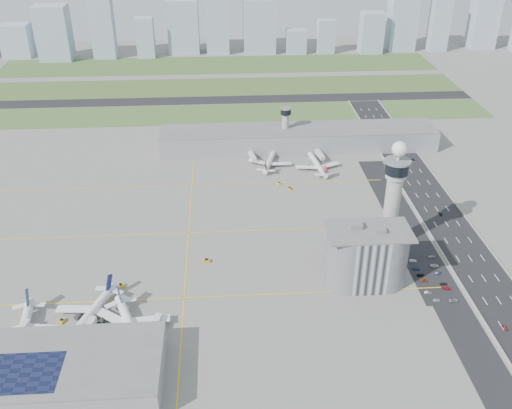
{
  "coord_description": "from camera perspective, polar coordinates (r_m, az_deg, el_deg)",
  "views": [
    {
      "loc": [
        -18.93,
        -254.18,
        180.18
      ],
      "look_at": [
        0.0,
        35.0,
        15.0
      ],
      "focal_mm": 40.0,
      "sensor_mm": 36.0,
      "label": 1
    }
  ],
  "objects": [
    {
      "name": "skyline_bldg_13",
      "position": [
        735.23,
        14.47,
        17.87
      ],
      "size": [
        32.26,
        25.81,
        81.2
      ],
      "primitive_type": "cube",
      "color": "#9EADC1",
      "rests_on": "ground"
    },
    {
      "name": "car_lot_5",
      "position": [
        321.92,
        15.42,
        -5.45
      ],
      "size": [
        4.01,
        1.74,
        1.28
      ],
      "primitive_type": "imported",
      "rotation": [
        0.0,
        0.0,
        1.47
      ],
      "color": "silver",
      "rests_on": "ground"
    },
    {
      "name": "tug_5",
      "position": [
        382.13,
        3.36,
        1.64
      ],
      "size": [
        3.51,
        3.4,
        1.69
      ],
      "primitive_type": null,
      "rotation": [
        0.0,
        0.0,
        0.87
      ],
      "color": "orange",
      "rests_on": "ground"
    },
    {
      "name": "taxiway_line_h_1",
      "position": [
        337.14,
        -6.75,
        -2.85
      ],
      "size": [
        260.0,
        0.6,
        0.01
      ],
      "primitive_type": "cube",
      "color": "yellow",
      "rests_on": "ground"
    },
    {
      "name": "landside_road",
      "position": [
        322.39,
        16.81,
        -5.75
      ],
      "size": [
        18.0,
        260.0,
        0.08
      ],
      "primitive_type": "cube",
      "color": "black",
      "rests_on": "ground"
    },
    {
      "name": "skyline_bldg_14",
      "position": [
        744.27,
        17.9,
        17.04
      ],
      "size": [
        21.59,
        17.28,
        68.75
      ],
      "primitive_type": "cube",
      "color": "#9EADC1",
      "rests_on": "ground"
    },
    {
      "name": "skyline_bldg_8",
      "position": [
        699.58,
        -3.91,
        18.2
      ],
      "size": [
        26.33,
        21.06,
        83.39
      ],
      "primitive_type": "cube",
      "color": "#9EADC1",
      "rests_on": "ground"
    },
    {
      "name": "car_lot_11",
      "position": [
        328.23,
        17.16,
        -5.01
      ],
      "size": [
        4.1,
        2.08,
        1.14
      ],
      "primitive_type": "imported",
      "rotation": [
        0.0,
        0.0,
        1.7
      ],
      "color": "#979797",
      "rests_on": "ground"
    },
    {
      "name": "tug_3",
      "position": [
        311.23,
        -4.98,
        -5.59
      ],
      "size": [
        3.59,
        2.53,
        2.04
      ],
      "primitive_type": null,
      "rotation": [
        0.0,
        0.0,
        1.61
      ],
      "color": "orange",
      "rests_on": "ground"
    },
    {
      "name": "skyline_bldg_7",
      "position": [
        708.23,
        -7.27,
        17.27
      ],
      "size": [
        35.76,
        28.61,
        61.22
      ],
      "primitive_type": "cube",
      "color": "#9EADC1",
      "rests_on": "ground"
    },
    {
      "name": "taxiway_line_h_0",
      "position": [
        288.38,
        -7.2,
        -9.27
      ],
      "size": [
        260.0,
        0.6,
        0.01
      ],
      "primitive_type": "cube",
      "color": "yellow",
      "rests_on": "ground"
    },
    {
      "name": "skyline_bldg_9",
      "position": [
        704.23,
        0.36,
        17.46
      ],
      "size": [
        36.96,
        29.57,
        62.11
      ],
      "primitive_type": "cube",
      "color": "#9EADC1",
      "rests_on": "ground"
    },
    {
      "name": "car_lot_9",
      "position": [
        316.57,
        17.78,
        -6.54
      ],
      "size": [
        3.51,
        1.72,
        1.11
      ],
      "primitive_type": "imported",
      "rotation": [
        0.0,
        0.0,
        1.74
      ],
      "color": "navy",
      "rests_on": "ground"
    },
    {
      "name": "skyline_bldg_12",
      "position": [
        716.67,
        11.47,
        16.49
      ],
      "size": [
        26.14,
        20.92,
        46.89
      ],
      "primitive_type": "cube",
      "color": "#9EADC1",
      "rests_on": "ground"
    },
    {
      "name": "grass_strip_1",
      "position": [
        582.72,
        -3.74,
        11.61
      ],
      "size": [
        480.0,
        60.0,
        0.08
      ],
      "primitive_type": "cube",
      "color": "#3D5B2B",
      "rests_on": "ground"
    },
    {
      "name": "skyline_bldg_10",
      "position": [
        704.02,
        4.04,
        15.95
      ],
      "size": [
        23.01,
        18.41,
        27.75
      ],
      "primitive_type": "cube",
      "color": "#9EADC1",
      "rests_on": "ground"
    },
    {
      "name": "grass_strip_2",
      "position": [
        659.26,
        -3.8,
        13.76
      ],
      "size": [
        480.0,
        70.0,
        0.08
      ],
      "primitive_type": "cube",
      "color": "#476630",
      "rests_on": "ground"
    },
    {
      "name": "car_hw_0",
      "position": [
        292.43,
        23.63,
        -11.22
      ],
      "size": [
        2.01,
        3.73,
        1.21
      ],
      "primitive_type": "imported",
      "rotation": [
        0.0,
        0.0,
        0.17
      ],
      "color": "maroon",
      "rests_on": "ground"
    },
    {
      "name": "barrier_right",
      "position": [
        344.58,
        22.41,
        -4.27
      ],
      "size": [
        0.6,
        500.0,
        1.2
      ],
      "primitive_type": "cube",
      "color": "#9E9E99",
      "rests_on": "ground"
    },
    {
      "name": "airplane_near_a",
      "position": [
        280.42,
        -22.41,
        -11.39
      ],
      "size": [
        42.88,
        48.71,
        12.46
      ],
      "primitive_type": null,
      "rotation": [
        0.0,
        0.0,
        -1.45
      ],
      "color": "white",
      "rests_on": "ground"
    },
    {
      "name": "car_lot_1",
      "position": [
        301.42,
        16.84,
        -8.4
      ],
      "size": [
        3.75,
        1.66,
        1.2
      ],
      "primitive_type": "imported",
      "rotation": [
        0.0,
        0.0,
        1.68
      ],
      "color": "gray",
      "rests_on": "ground"
    },
    {
      "name": "car_lot_2",
      "position": [
        308.99,
        16.43,
        -7.29
      ],
      "size": [
        4.05,
        2.11,
        1.09
      ],
      "primitive_type": "imported",
      "rotation": [
        0.0,
        0.0,
        1.49
      ],
      "color": "#9C3A23",
      "rests_on": "ground"
    },
    {
      "name": "ground",
      "position": [
        312.13,
        0.42,
        -5.58
      ],
      "size": [
        1000.0,
        1000.0,
        0.0
      ],
      "primitive_type": "plane",
      "color": "gray"
    },
    {
      "name": "car_lot_6",
      "position": [
        299.96,
        19.17,
        -9.05
      ],
      "size": [
        4.57,
        2.2,
        1.25
      ],
      "primitive_type": "imported",
      "rotation": [
        0.0,
        0.0,
        1.6
      ],
      "color": "gray",
      "rests_on": "ground"
    },
    {
      "name": "jet_bridge_far_1",
      "position": [
        430.82,
        6.09,
        5.2
      ],
      "size": [
        5.39,
        14.31,
        5.7
      ],
      "primitive_type": null,
      "rotation": [
        0.0,
        0.0,
        -1.4
      ],
      "color": "silver",
      "rests_on": "ground"
    },
    {
      "name": "grass_strip_0",
      "position": [
        511.92,
        -3.67,
        9.02
      ],
      "size": [
        480.0,
        50.0,
        0.08
      ],
      "primitive_type": "cube",
      "color": "#4B6831",
      "rests_on": "ground"
    },
    {
      "name": "parking_lot",
      "position": [
        312.71,
        17.15,
        -7.04
      ],
      "size": [
        20.0,
        44.0,
        0.1
      ],
      "primitive_type": "cube",
      "color": "black",
      "rests_on": "ground"
    },
    {
      "name": "skyline_bldg_11",
      "position": [
        707.83,
        6.99,
        16.35
      ],
      "size": [
        20.22,
        16.18,
        38.97
      ],
      "primitive_type": "cube",
      "color": "#9EADC1",
      "rests_on": "ground"
    },
    {
      "name": "secondary_tower",
      "position": [
        437.94,
        2.96,
        8.02
      ],
      "size": [
        8.6,
        8.6,
        31.9
      ],
      "color": "#ADAAA5",
      "rests_on": "ground"
    },
    {
      "name": "car_hw_2",
      "position": [
        438.02,
        15.43,
        4.35
      ],
      "size": [
        2.18,
        4.07,
        1.09
      ],
      "primitive_type": "imported",
      "rotation": [
        0.0,
        0.0,
        0.1
      ],
      "color": "navy",
      "rests_on": "ground"
    },
    {
      "name": "tug_4",
      "position": [
        388.2,
        2.3,
        2.14
      ],
      "size": [
        2.83,
        3.36,
        1.66
      ],
      "primitive_type": null,
      "rotation": [
        0.0,
        0.0,
        0.35
      ],
      "color": "yellow",
      "rests_on": "ground"
    },
    {
      "name": "skyline_bldg_5",
      "position": [
        702.0,
        -15.07,
        16.66
      ],
      "size": [
        25.49,
        20.39,
        66.89
      ],
      "primitive_type": "cube",
      "color": "#9EADC1",
      "rests_on": "ground"
    },
    {
      "name": "taxiway_line_v",
      "position": [
        337.14,
        -6.75,
        -2.85
      ],
      "size": [
        0.6,
        260.0,
        0.01
      ],
      "primitive_type": "cube",
      "color": "yellow",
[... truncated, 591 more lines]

